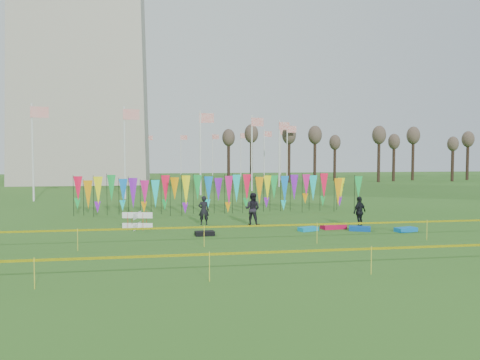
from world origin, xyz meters
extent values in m
plane|color=#275518|center=(0.00, 0.00, 0.00)|extent=(160.00, 160.00, 0.00)
cylinder|color=silver|center=(14.00, 48.00, 4.00)|extent=(0.16, 0.16, 8.00)
plane|color=red|center=(14.60, 48.00, 7.30)|extent=(1.40, 0.00, 1.40)
cylinder|color=silver|center=(13.05, 55.25, 4.00)|extent=(0.16, 0.16, 8.00)
plane|color=red|center=(13.65, 55.25, 7.30)|extent=(1.40, 0.00, 1.40)
cylinder|color=silver|center=(10.25, 62.00, 4.00)|extent=(0.16, 0.16, 8.00)
plane|color=red|center=(10.85, 62.00, 7.30)|extent=(1.40, 0.00, 1.40)
cylinder|color=silver|center=(5.80, 67.80, 4.00)|extent=(0.16, 0.16, 8.00)
plane|color=red|center=(6.40, 67.80, 7.30)|extent=(1.40, 0.00, 1.40)
cylinder|color=silver|center=(0.00, 72.25, 4.00)|extent=(0.16, 0.16, 8.00)
plane|color=red|center=(0.60, 72.25, 7.30)|extent=(1.40, 0.00, 1.40)
cylinder|color=silver|center=(-6.75, 75.05, 4.00)|extent=(0.16, 0.16, 8.00)
plane|color=red|center=(-6.15, 75.05, 7.30)|extent=(1.40, 0.00, 1.40)
cylinder|color=silver|center=(-14.00, 76.00, 4.00)|extent=(0.16, 0.16, 8.00)
plane|color=red|center=(-13.40, 76.00, 7.30)|extent=(1.40, 0.00, 1.40)
cylinder|color=silver|center=(-21.25, 75.05, 4.00)|extent=(0.16, 0.16, 8.00)
plane|color=red|center=(-20.65, 75.05, 7.30)|extent=(1.40, 0.00, 1.40)
cylinder|color=silver|center=(-28.00, 72.25, 4.00)|extent=(0.16, 0.16, 8.00)
plane|color=red|center=(-27.40, 72.25, 7.30)|extent=(1.40, 0.00, 1.40)
cylinder|color=silver|center=(-14.00, 20.00, 4.00)|extent=(0.16, 0.16, 8.00)
plane|color=red|center=(-13.40, 20.00, 7.30)|extent=(1.40, 0.00, 1.40)
cylinder|color=silver|center=(-6.75, 20.95, 4.00)|extent=(0.16, 0.16, 8.00)
plane|color=red|center=(-6.15, 20.95, 7.30)|extent=(1.40, 0.00, 1.40)
cylinder|color=silver|center=(0.00, 23.75, 4.00)|extent=(0.16, 0.16, 8.00)
plane|color=red|center=(0.60, 23.75, 7.30)|extent=(1.40, 0.00, 1.40)
cylinder|color=silver|center=(5.80, 28.20, 4.00)|extent=(0.16, 0.16, 8.00)
plane|color=red|center=(6.40, 28.20, 7.30)|extent=(1.40, 0.00, 1.40)
cylinder|color=silver|center=(10.25, 34.00, 4.00)|extent=(0.16, 0.16, 8.00)
plane|color=red|center=(10.85, 34.00, 7.30)|extent=(1.40, 0.00, 1.40)
cylinder|color=silver|center=(13.05, 40.75, 4.00)|extent=(0.16, 0.16, 8.00)
plane|color=red|center=(13.65, 40.75, 7.30)|extent=(1.40, 0.00, 1.40)
cylinder|color=black|center=(-9.00, 9.47, 1.22)|extent=(0.03, 0.03, 2.43)
cone|color=#FF0E3B|center=(-8.72, 9.47, 1.55)|extent=(0.64, 0.64, 1.60)
cylinder|color=black|center=(-8.33, 9.47, 1.22)|extent=(0.03, 0.03, 2.43)
cone|color=orange|center=(-8.05, 9.47, 1.55)|extent=(0.64, 0.64, 1.60)
cylinder|color=black|center=(-7.67, 9.47, 1.22)|extent=(0.03, 0.03, 2.43)
cone|color=#FFF30D|center=(-7.39, 9.47, 1.55)|extent=(0.64, 0.64, 1.60)
cylinder|color=black|center=(-7.00, 9.47, 1.22)|extent=(0.03, 0.03, 2.43)
cone|color=green|center=(-6.72, 9.47, 1.55)|extent=(0.64, 0.64, 1.60)
cylinder|color=black|center=(-6.33, 9.47, 1.22)|extent=(0.03, 0.03, 2.43)
cone|color=blue|center=(-6.05, 9.47, 1.55)|extent=(0.64, 0.64, 1.60)
cylinder|color=black|center=(-5.67, 9.47, 1.22)|extent=(0.03, 0.03, 2.43)
cone|color=purple|center=(-5.39, 9.47, 1.55)|extent=(0.64, 0.64, 1.60)
cylinder|color=black|center=(-5.00, 9.47, 1.22)|extent=(0.03, 0.03, 2.43)
cone|color=#D4177B|center=(-4.72, 9.47, 1.55)|extent=(0.64, 0.64, 1.60)
cylinder|color=black|center=(-4.33, 9.47, 1.22)|extent=(0.03, 0.03, 2.43)
cone|color=#0ED3CE|center=(-4.05, 9.47, 1.55)|extent=(0.64, 0.64, 1.60)
cylinder|color=black|center=(-3.67, 9.47, 1.22)|extent=(0.03, 0.03, 2.43)
cone|color=#FF0E3B|center=(-3.39, 9.47, 1.55)|extent=(0.64, 0.64, 1.60)
cylinder|color=black|center=(-3.00, 9.47, 1.22)|extent=(0.03, 0.03, 2.43)
cone|color=orange|center=(-2.72, 9.47, 1.55)|extent=(0.64, 0.64, 1.60)
cylinder|color=black|center=(-2.33, 9.47, 1.22)|extent=(0.03, 0.03, 2.43)
cone|color=#FFF30D|center=(-2.05, 9.47, 1.55)|extent=(0.64, 0.64, 1.60)
cylinder|color=black|center=(-1.67, 9.47, 1.22)|extent=(0.03, 0.03, 2.43)
cone|color=green|center=(-1.39, 9.47, 1.55)|extent=(0.64, 0.64, 1.60)
cylinder|color=black|center=(-1.00, 9.47, 1.22)|extent=(0.03, 0.03, 2.43)
cone|color=blue|center=(-0.72, 9.47, 1.55)|extent=(0.64, 0.64, 1.60)
cylinder|color=black|center=(-0.33, 9.47, 1.22)|extent=(0.03, 0.03, 2.43)
cone|color=purple|center=(-0.05, 9.47, 1.55)|extent=(0.64, 0.64, 1.60)
cylinder|color=black|center=(0.33, 9.47, 1.22)|extent=(0.03, 0.03, 2.43)
cone|color=#D4177B|center=(0.61, 9.47, 1.55)|extent=(0.64, 0.64, 1.60)
cylinder|color=black|center=(1.00, 9.47, 1.22)|extent=(0.03, 0.03, 2.43)
cone|color=#0ED3CE|center=(1.28, 9.47, 1.55)|extent=(0.64, 0.64, 1.60)
cylinder|color=black|center=(1.67, 9.47, 1.22)|extent=(0.03, 0.03, 2.43)
cone|color=#FF0E3B|center=(1.95, 9.47, 1.55)|extent=(0.64, 0.64, 1.60)
cylinder|color=black|center=(2.33, 9.47, 1.22)|extent=(0.03, 0.03, 2.43)
cone|color=orange|center=(2.61, 9.47, 1.55)|extent=(0.64, 0.64, 1.60)
cylinder|color=black|center=(3.00, 9.47, 1.22)|extent=(0.03, 0.03, 2.43)
cone|color=#FFF30D|center=(3.28, 9.47, 1.55)|extent=(0.64, 0.64, 1.60)
cylinder|color=black|center=(3.67, 9.47, 1.22)|extent=(0.03, 0.03, 2.43)
cone|color=green|center=(3.95, 9.47, 1.55)|extent=(0.64, 0.64, 1.60)
cylinder|color=black|center=(4.33, 9.47, 1.22)|extent=(0.03, 0.03, 2.43)
cone|color=blue|center=(4.61, 9.47, 1.55)|extent=(0.64, 0.64, 1.60)
cylinder|color=black|center=(5.00, 9.47, 1.22)|extent=(0.03, 0.03, 2.43)
cone|color=purple|center=(5.28, 9.47, 1.55)|extent=(0.64, 0.64, 1.60)
cylinder|color=black|center=(5.67, 9.47, 1.22)|extent=(0.03, 0.03, 2.43)
cone|color=#D4177B|center=(5.95, 9.47, 1.55)|extent=(0.64, 0.64, 1.60)
cylinder|color=black|center=(6.33, 9.47, 1.22)|extent=(0.03, 0.03, 2.43)
cone|color=#0ED3CE|center=(6.61, 9.47, 1.55)|extent=(0.64, 0.64, 1.60)
cylinder|color=black|center=(7.00, 9.47, 1.22)|extent=(0.03, 0.03, 2.43)
cone|color=#FF0E3B|center=(7.28, 9.47, 1.55)|extent=(0.64, 0.64, 1.60)
cylinder|color=black|center=(7.67, 9.47, 1.22)|extent=(0.03, 0.03, 2.43)
cone|color=orange|center=(7.95, 9.47, 1.55)|extent=(0.64, 0.64, 1.60)
cylinder|color=black|center=(8.33, 9.47, 1.22)|extent=(0.03, 0.03, 2.43)
cone|color=#FFF30D|center=(8.61, 9.47, 1.55)|extent=(0.64, 0.64, 1.60)
cylinder|color=black|center=(9.00, 9.47, 1.22)|extent=(0.03, 0.03, 2.43)
cone|color=green|center=(9.28, 9.47, 1.55)|extent=(0.64, 0.64, 1.60)
cube|color=#FBF505|center=(0.00, -1.43, 0.82)|extent=(26.00, 0.01, 0.08)
cylinder|color=yellow|center=(-7.00, -1.43, 0.45)|extent=(0.02, 0.02, 0.90)
cylinder|color=yellow|center=(-2.00, -1.43, 0.45)|extent=(0.02, 0.02, 0.90)
cylinder|color=yellow|center=(3.00, -1.43, 0.45)|extent=(0.02, 0.02, 0.90)
cylinder|color=yellow|center=(8.00, -1.43, 0.45)|extent=(0.02, 0.02, 0.90)
cube|color=#FBF505|center=(0.00, -6.73, 0.82)|extent=(26.00, 0.01, 0.08)
cylinder|color=yellow|center=(-7.00, -6.73, 0.45)|extent=(0.02, 0.02, 0.90)
cylinder|color=yellow|center=(-2.00, -6.73, 0.45)|extent=(0.02, 0.02, 0.90)
cylinder|color=yellow|center=(3.00, -6.73, 0.45)|extent=(0.02, 0.02, 0.90)
cylinder|color=#322219|center=(6.00, 44.00, 3.20)|extent=(0.44, 0.44, 6.40)
ellipsoid|color=brown|center=(6.00, 44.00, 6.56)|extent=(1.92, 1.92, 2.56)
cylinder|color=#322219|center=(10.00, 44.00, 3.20)|extent=(0.44, 0.44, 6.40)
ellipsoid|color=brown|center=(10.00, 44.00, 6.56)|extent=(1.92, 1.92, 2.56)
cylinder|color=#322219|center=(14.00, 44.00, 3.20)|extent=(0.44, 0.44, 6.40)
ellipsoid|color=brown|center=(14.00, 44.00, 6.56)|extent=(1.92, 1.92, 2.56)
cylinder|color=#322219|center=(18.00, 44.00, 3.20)|extent=(0.44, 0.44, 6.40)
ellipsoid|color=brown|center=(18.00, 44.00, 6.56)|extent=(1.92, 1.92, 2.56)
cylinder|color=#322219|center=(22.00, 44.00, 3.20)|extent=(0.44, 0.44, 6.40)
ellipsoid|color=brown|center=(22.00, 44.00, 6.56)|extent=(1.92, 1.92, 2.56)
cylinder|color=#322219|center=(26.00, 44.00, 3.20)|extent=(0.44, 0.44, 6.40)
ellipsoid|color=brown|center=(26.00, 44.00, 6.56)|extent=(1.92, 1.92, 2.56)
cylinder|color=#322219|center=(30.00, 44.00, 3.20)|extent=(0.44, 0.44, 6.40)
ellipsoid|color=brown|center=(30.00, 44.00, 6.56)|extent=(1.92, 1.92, 2.56)
cylinder|color=#322219|center=(34.00, 44.00, 3.20)|extent=(0.44, 0.44, 6.40)
ellipsoid|color=brown|center=(34.00, 44.00, 6.56)|extent=(1.92, 1.92, 2.56)
cylinder|color=#322219|center=(38.00, 44.00, 3.20)|extent=(0.44, 0.44, 6.40)
ellipsoid|color=brown|center=(38.00, 44.00, 6.56)|extent=(1.92, 1.92, 2.56)
cylinder|color=#322219|center=(42.00, 44.00, 3.20)|extent=(0.44, 0.44, 6.40)
ellipsoid|color=brown|center=(42.00, 44.00, 6.56)|extent=(1.92, 1.92, 2.56)
cylinder|color=red|center=(-5.20, 3.37, 0.44)|extent=(0.02, 0.02, 0.88)
cylinder|color=red|center=(-4.43, 3.37, 0.44)|extent=(0.02, 0.02, 0.88)
cylinder|color=red|center=(-5.20, 4.14, 0.44)|extent=(0.02, 0.02, 0.88)
cylinder|color=red|center=(-4.43, 4.14, 0.44)|extent=(0.02, 0.02, 0.88)
imported|color=black|center=(-1.34, 4.74, 0.79)|extent=(0.62, 0.48, 1.58)
imported|color=black|center=(1.25, 4.16, 0.88)|extent=(1.00, 0.87, 1.76)
imported|color=black|center=(6.59, 2.40, 0.82)|extent=(1.10, 0.96, 1.64)
cube|color=#0D8EC5|center=(3.62, 1.81, 0.10)|extent=(1.07, 0.78, 0.19)
cube|color=#0A45A3|center=(6.18, 1.43, 0.11)|extent=(1.17, 0.92, 0.22)
cube|color=#C90D3F|center=(5.10, 2.23, 0.12)|extent=(1.33, 0.76, 0.23)
cube|color=black|center=(-1.60, 1.30, 0.10)|extent=(0.94, 0.60, 0.21)
cube|color=blue|center=(8.32, 0.81, 0.10)|extent=(1.17, 0.76, 0.21)
camera|label=1|loc=(-3.50, -20.47, 3.76)|focal=35.00mm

